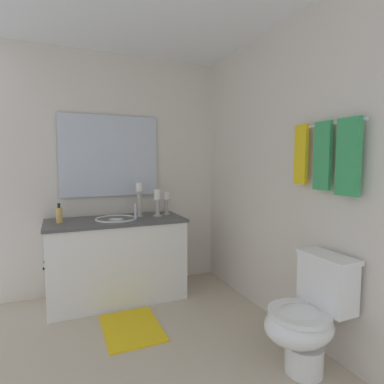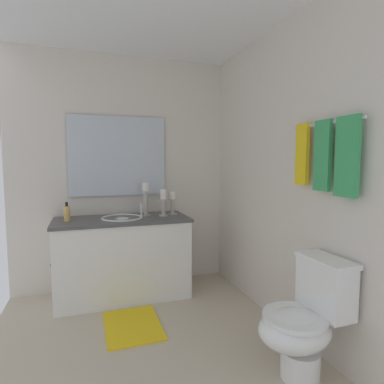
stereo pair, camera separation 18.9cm
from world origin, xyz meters
name	(u,v)px [view 1 (the left image)]	position (x,y,z in m)	size (l,w,h in m)	color
floor	(155,360)	(0.00, 0.00, -0.01)	(2.81, 2.27, 0.02)	beige
wall_back	(292,177)	(0.00, 1.14, 1.23)	(2.81, 0.04, 2.45)	silver
wall_left	(116,173)	(-1.40, 0.00, 1.23)	(0.04, 2.27, 2.45)	silver
vanity_cabinet	(117,259)	(-1.08, -0.06, 0.40)	(0.58, 1.30, 0.79)	white
sink_basin	(116,223)	(-1.08, -0.06, 0.75)	(0.40, 0.40, 0.24)	white
mirror	(110,156)	(-1.36, -0.06, 1.41)	(0.02, 0.99, 0.83)	silver
candle_holder_tall	(166,203)	(-1.14, 0.47, 0.92)	(0.09, 0.09, 0.24)	#B7B2A5
candle_holder_short	(157,202)	(-1.08, 0.36, 0.94)	(0.09, 0.09, 0.27)	#B7B2A5
candle_holder_mid	(139,199)	(-1.14, 0.18, 0.98)	(0.09, 0.09, 0.34)	#B7B2A5
soap_bottle	(59,215)	(-1.09, -0.57, 0.87)	(0.06, 0.06, 0.18)	#E5B259
toilet	(307,316)	(0.50, 0.85, 0.37)	(0.39, 0.54, 0.75)	white
towel_bar	(326,124)	(0.38, 1.08, 1.59)	(0.02, 0.02, 0.61)	silver
towel_near_vanity	(301,155)	(0.18, 1.06, 1.40)	(0.11, 0.03, 0.43)	yellow
towel_center	(323,156)	(0.38, 1.06, 1.38)	(0.13, 0.03, 0.45)	#389E59
towel_near_corner	(348,157)	(0.58, 1.06, 1.37)	(0.16, 0.03, 0.47)	#389E59
bath_mat	(132,328)	(-0.45, -0.06, 0.01)	(0.60, 0.44, 0.02)	yellow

